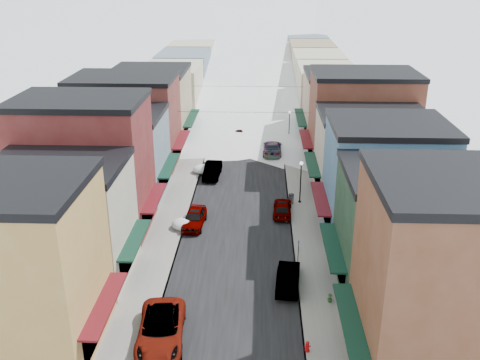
# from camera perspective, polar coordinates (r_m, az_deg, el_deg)

# --- Properties ---
(road) EXTENTS (10.00, 160.00, 0.01)m
(road) POSITION_cam_1_polar(r_m,az_deg,el_deg) (86.95, 0.87, 6.64)
(road) COLOR black
(road) RESTS_ON ground
(sidewalk_left) EXTENTS (3.20, 160.00, 0.15)m
(sidewalk_left) POSITION_cam_1_polar(r_m,az_deg,el_deg) (87.33, -3.49, 6.72)
(sidewalk_left) COLOR gray
(sidewalk_left) RESTS_ON ground
(sidewalk_right) EXTENTS (3.20, 160.00, 0.15)m
(sidewalk_right) POSITION_cam_1_polar(r_m,az_deg,el_deg) (87.03, 5.25, 6.61)
(sidewalk_right) COLOR gray
(sidewalk_right) RESTS_ON ground
(curb_left) EXTENTS (0.10, 160.00, 0.15)m
(curb_left) POSITION_cam_1_polar(r_m,az_deg,el_deg) (87.20, -2.47, 6.71)
(curb_left) COLOR slate
(curb_left) RESTS_ON ground
(curb_right) EXTENTS (0.10, 160.00, 0.15)m
(curb_right) POSITION_cam_1_polar(r_m,az_deg,el_deg) (86.96, 4.22, 6.63)
(curb_right) COLOR slate
(curb_right) RESTS_ON ground
(bldg_l_yellow) EXTENTS (11.30, 8.70, 11.50)m
(bldg_l_yellow) POSITION_cam_1_polar(r_m,az_deg,el_deg) (36.10, -23.24, -8.53)
(bldg_l_yellow) COLOR tan
(bldg_l_yellow) RESTS_ON ground
(bldg_l_cream) EXTENTS (11.30, 8.20, 9.50)m
(bldg_l_cream) POSITION_cam_1_polar(r_m,az_deg,el_deg) (43.40, -18.52, -4.10)
(bldg_l_cream) COLOR beige
(bldg_l_cream) RESTS_ON ground
(bldg_l_brick_near) EXTENTS (12.30, 8.20, 12.50)m
(bldg_l_brick_near) POSITION_cam_1_polar(r_m,az_deg,el_deg) (49.92, -16.21, 1.48)
(bldg_l_brick_near) COLOR maroon
(bldg_l_brick_near) RESTS_ON ground
(bldg_l_grayblue) EXTENTS (11.30, 9.20, 9.00)m
(bldg_l_grayblue) POSITION_cam_1_polar(r_m,az_deg,el_deg) (58.00, -13.06, 2.80)
(bldg_l_grayblue) COLOR gray
(bldg_l_grayblue) RESTS_ON ground
(bldg_l_brick_far) EXTENTS (13.30, 9.20, 11.00)m
(bldg_l_brick_far) POSITION_cam_1_polar(r_m,az_deg,el_deg) (66.27, -12.04, 6.19)
(bldg_l_brick_far) COLOR maroon
(bldg_l_brick_far) RESTS_ON ground
(bldg_l_tan) EXTENTS (11.30, 11.20, 10.00)m
(bldg_l_tan) POSITION_cam_1_polar(r_m,az_deg,el_deg) (75.59, -9.49, 7.91)
(bldg_l_tan) COLOR tan
(bldg_l_tan) RESTS_ON ground
(bldg_r_brick_near) EXTENTS (12.30, 9.20, 12.50)m
(bldg_r_brick_near) POSITION_cam_1_polar(r_m,az_deg,el_deg) (33.71, 22.54, -9.67)
(bldg_r_brick_near) COLOR brown
(bldg_r_brick_near) RESTS_ON ground
(bldg_r_green) EXTENTS (11.30, 9.20, 9.50)m
(bldg_r_green) POSITION_cam_1_polar(r_m,az_deg,el_deg) (41.73, 17.63, -5.06)
(bldg_r_green) COLOR #1B3824
(bldg_r_green) RESTS_ON ground
(bldg_r_blue) EXTENTS (11.30, 9.20, 10.50)m
(bldg_r_blue) POSITION_cam_1_polar(r_m,az_deg,el_deg) (49.49, 15.17, 0.17)
(bldg_r_blue) COLOR teal
(bldg_r_blue) RESTS_ON ground
(bldg_r_cream) EXTENTS (12.30, 9.20, 9.00)m
(bldg_r_cream) POSITION_cam_1_polar(r_m,az_deg,el_deg) (58.10, 13.76, 2.77)
(bldg_r_cream) COLOR beige
(bldg_r_cream) RESTS_ON ground
(bldg_r_brick_far) EXTENTS (13.30, 9.20, 11.50)m
(bldg_r_brick_far) POSITION_cam_1_polar(r_m,az_deg,el_deg) (66.28, 12.86, 6.35)
(bldg_r_brick_far) COLOR maroon
(bldg_r_brick_far) RESTS_ON ground
(bldg_r_tan) EXTENTS (11.30, 11.20, 9.50)m
(bldg_r_tan) POSITION_cam_1_polar(r_m,az_deg,el_deg) (75.91, 10.77, 7.69)
(bldg_r_tan) COLOR tan
(bldg_r_tan) RESTS_ON ground
(distant_blocks) EXTENTS (34.00, 55.00, 8.00)m
(distant_blocks) POSITION_cam_1_polar(r_m,az_deg,el_deg) (108.53, 1.20, 11.89)
(distant_blocks) COLOR gray
(distant_blocks) RESTS_ON ground
(overhead_cables) EXTENTS (16.40, 15.04, 0.04)m
(overhead_cables) POSITION_cam_1_polar(r_m,az_deg,el_deg) (73.31, 0.65, 8.73)
(overhead_cables) COLOR black
(overhead_cables) RESTS_ON ground
(car_white_suv) EXTENTS (3.51, 6.67, 1.79)m
(car_white_suv) POSITION_cam_1_polar(r_m,az_deg,el_deg) (36.60, -8.44, -15.45)
(car_white_suv) COLOR white
(car_white_suv) RESTS_ON ground
(car_silver_sedan) EXTENTS (2.23, 4.87, 1.62)m
(car_silver_sedan) POSITION_cam_1_polar(r_m,az_deg,el_deg) (50.73, -4.89, -4.05)
(car_silver_sedan) COLOR #9FA1A7
(car_silver_sedan) RESTS_ON ground
(car_dark_hatch) EXTENTS (1.98, 5.09, 1.65)m
(car_dark_hatch) POSITION_cam_1_polar(r_m,az_deg,el_deg) (62.22, -2.96, 1.07)
(car_dark_hatch) COLOR black
(car_dark_hatch) RESTS_ON ground
(car_silver_wagon) EXTENTS (2.26, 5.13, 1.47)m
(car_silver_wagon) POSITION_cam_1_polar(r_m,az_deg,el_deg) (77.15, -2.53, 5.18)
(car_silver_wagon) COLOR #A3A6AB
(car_silver_wagon) RESTS_ON ground
(car_green_sedan) EXTENTS (2.13, 4.98, 1.60)m
(car_green_sedan) POSITION_cam_1_polar(r_m,az_deg,el_deg) (41.68, 5.15, -10.31)
(car_green_sedan) COLOR black
(car_green_sedan) RESTS_ON ground
(car_gray_suv) EXTENTS (2.05, 4.56, 1.52)m
(car_gray_suv) POSITION_cam_1_polar(r_m,az_deg,el_deg) (52.93, 4.55, -2.94)
(car_gray_suv) COLOR gray
(car_gray_suv) RESTS_ON ground
(car_black_sedan) EXTENTS (2.61, 6.02, 1.72)m
(car_black_sedan) POSITION_cam_1_polar(r_m,az_deg,el_deg) (69.85, 3.47, 3.46)
(car_black_sedan) COLOR black
(car_black_sedan) RESTS_ON ground
(car_lane_silver) EXTENTS (2.03, 4.26, 1.41)m
(car_lane_silver) POSITION_cam_1_polar(r_m,az_deg,el_deg) (75.79, -0.13, 4.87)
(car_lane_silver) COLOR gray
(car_lane_silver) RESTS_ON ground
(car_lane_white) EXTENTS (2.83, 6.03, 1.67)m
(car_lane_white) POSITION_cam_1_polar(r_m,az_deg,el_deg) (95.03, 2.12, 8.47)
(car_lane_white) COLOR silver
(car_lane_white) RESTS_ON ground
(fire_hydrant) EXTENTS (0.44, 0.33, 0.75)m
(fire_hydrant) POSITION_cam_1_polar(r_m,az_deg,el_deg) (35.76, 7.20, -17.23)
(fire_hydrant) COLOR #B9090D
(fire_hydrant) RESTS_ON sidewalk_right
(parking_sign) EXTENTS (0.08, 0.30, 2.19)m
(parking_sign) POSITION_cam_1_polar(r_m,az_deg,el_deg) (44.03, 6.24, -7.49)
(parking_sign) COLOR black
(parking_sign) RESTS_ON sidewalk_right
(trash_can) EXTENTS (0.58, 0.58, 0.98)m
(trash_can) POSITION_cam_1_polar(r_m,az_deg,el_deg) (55.27, 5.49, -1.98)
(trash_can) COLOR #4F5254
(trash_can) RESTS_ON sidewalk_right
(streetlamp_near) EXTENTS (0.37, 0.37, 4.47)m
(streetlamp_near) POSITION_cam_1_polar(r_m,az_deg,el_deg) (54.68, 6.50, 0.34)
(streetlamp_near) COLOR black
(streetlamp_near) RESTS_ON sidewalk_right
(streetlamp_far) EXTENTS (0.36, 0.36, 4.30)m
(streetlamp_far) POSITION_cam_1_polar(r_m,az_deg,el_deg) (74.28, 5.28, 6.16)
(streetlamp_far) COLOR black
(streetlamp_far) RESTS_ON sidewalk_right
(planter_far) EXTENTS (0.45, 0.45, 0.64)m
(planter_far) POSITION_cam_1_polar(r_m,az_deg,el_deg) (40.34, 9.56, -12.32)
(planter_far) COLOR #2F5A29
(planter_far) RESTS_ON sidewalk_right
(snow_pile_near) EXTENTS (2.47, 2.72, 1.05)m
(snow_pile_near) POSITION_cam_1_polar(r_m,az_deg,el_deg) (37.81, -8.28, -14.81)
(snow_pile_near) COLOR white
(snow_pile_near) RESTS_ON ground
(snow_pile_mid) EXTENTS (2.50, 2.74, 1.06)m
(snow_pile_mid) POSITION_cam_1_polar(r_m,az_deg,el_deg) (50.38, -5.85, -4.66)
(snow_pile_mid) COLOR white
(snow_pile_mid) RESTS_ON ground
(snow_pile_far) EXTENTS (2.51, 2.75, 1.06)m
(snow_pile_far) POSITION_cam_1_polar(r_m,az_deg,el_deg) (63.44, -3.90, 1.16)
(snow_pile_far) COLOR white
(snow_pile_far) RESTS_ON ground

